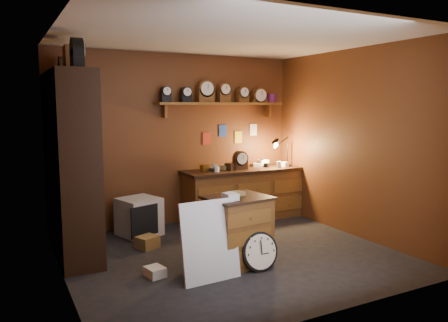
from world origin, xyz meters
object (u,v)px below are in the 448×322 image
shelving_unit (68,157)px  low_cabinet (238,228)px  workbench (245,191)px  big_round_clock (260,252)px

shelving_unit → low_cabinet: shelving_unit is taller
workbench → low_cabinet: size_ratio=2.32×
shelving_unit → workbench: (2.84, 0.49, -0.78)m
shelving_unit → workbench: shelving_unit is taller
shelving_unit → big_round_clock: (1.83, -1.59, -1.03)m
low_cabinet → big_round_clock: size_ratio=1.98×
low_cabinet → big_round_clock: bearing=-77.2°
workbench → big_round_clock: bearing=-116.1°
low_cabinet → big_round_clock: 0.40m
workbench → shelving_unit: bearing=-170.1°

